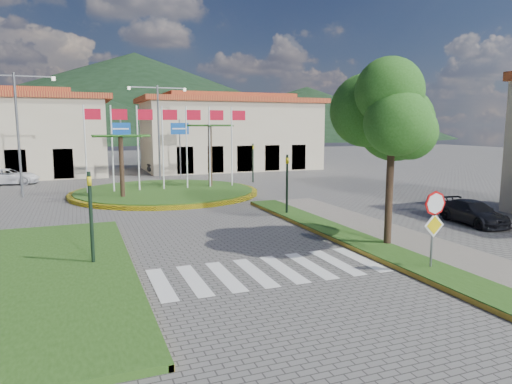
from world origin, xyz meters
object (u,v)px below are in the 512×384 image
object	(u,v)px
deciduous_tree	(393,112)
car_side_right	(473,212)
roundabout_island	(165,192)
car_dark_b	(168,166)
car_dark_a	(75,171)
white_van	(8,177)
stop_sign	(434,218)

from	to	relation	value
deciduous_tree	car_side_right	bearing A→B (deg)	17.16
roundabout_island	car_dark_b	bearing A→B (deg)	78.51
roundabout_island	car_dark_a	bearing A→B (deg)	113.71
car_side_right	white_van	bearing A→B (deg)	139.18
white_van	deciduous_tree	bearing A→B (deg)	-144.38
stop_sign	car_dark_b	xyz separation A→B (m)	(-2.04, 34.06, -1.14)
car_dark_b	roundabout_island	bearing A→B (deg)	160.92
car_dark_a	car_dark_b	xyz separation A→B (m)	(8.61, 0.91, 0.06)
stop_sign	car_dark_b	world-z (taller)	stop_sign
white_van	car_side_right	xyz separation A→B (m)	(22.74, -24.67, -0.08)
stop_sign	white_van	distance (m)	33.60
stop_sign	car_dark_b	bearing A→B (deg)	93.44
stop_sign	car_side_right	world-z (taller)	stop_sign
car_dark_a	car_side_right	bearing A→B (deg)	-135.21
stop_sign	deciduous_tree	distance (m)	4.59
car_dark_a	car_side_right	world-z (taller)	car_dark_a
roundabout_island	car_side_right	bearing A→B (deg)	-51.34
roundabout_island	car_dark_a	distance (m)	14.32
stop_sign	white_van	world-z (taller)	stop_sign
roundabout_island	deciduous_tree	xyz separation A→B (m)	(5.50, -17.00, 5.00)
deciduous_tree	white_van	distance (m)	31.56
roundabout_island	white_van	xyz separation A→B (m)	(-10.74, 9.68, 0.46)
car_side_right	car_dark_b	bearing A→B (deg)	114.01
car_dark_a	car_side_right	xyz separation A→B (m)	(17.75, -28.10, -0.04)
roundabout_island	stop_sign	bearing A→B (deg)	-76.27
roundabout_island	car_side_right	distance (m)	19.20
white_van	car_dark_a	size ratio (longest dim) A/B	1.32
stop_sign	car_dark_a	xyz separation A→B (m)	(-10.65, 33.15, -1.20)
stop_sign	car_dark_b	distance (m)	34.14
car_dark_b	car_side_right	size ratio (longest dim) A/B	1.04
white_van	car_side_right	world-z (taller)	white_van
stop_sign	car_dark_a	bearing A→B (deg)	107.82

